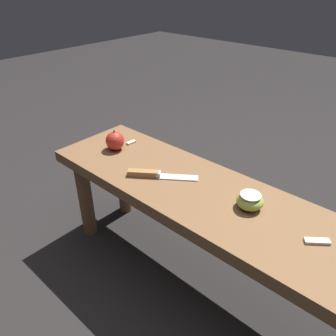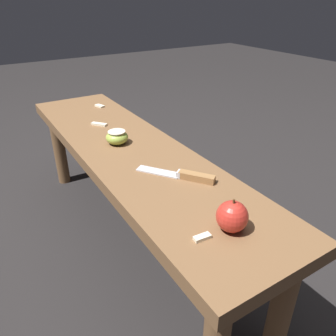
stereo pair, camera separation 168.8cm
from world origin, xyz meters
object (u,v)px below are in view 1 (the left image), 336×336
apple_whole (114,141)px  apple_cut (250,201)px  knife (153,174)px  wooden_bench (227,220)px

apple_whole → apple_cut: apple_whole is taller
apple_cut → knife: bearing=-168.3°
wooden_bench → apple_cut: size_ratio=17.45×
wooden_bench → apple_whole: (-0.50, -0.00, 0.10)m
knife → apple_whole: apple_whole is taller
apple_whole → wooden_bench: bearing=0.5°
knife → wooden_bench: bearing=-26.5°
apple_cut → apple_whole: bearing=-177.3°
apple_whole → apple_cut: (0.55, 0.03, -0.01)m
wooden_bench → apple_whole: size_ratio=16.75×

